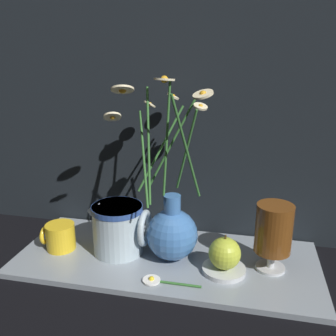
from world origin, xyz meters
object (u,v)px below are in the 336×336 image
object	(u,v)px
vase_with_flowers	(172,227)
orange_fruit	(225,253)
yellow_mug	(60,236)
ceramic_pitcher	(119,227)
tea_glass	(274,231)

from	to	relation	value
vase_with_flowers	orange_fruit	xyz separation A→B (m)	(0.12, -0.03, -0.03)
vase_with_flowers	yellow_mug	xyz separation A→B (m)	(-0.26, -0.02, -0.04)
ceramic_pitcher	yellow_mug	bearing A→B (deg)	-173.96
yellow_mug	tea_glass	bearing A→B (deg)	1.66
yellow_mug	ceramic_pitcher	bearing A→B (deg)	6.04
vase_with_flowers	tea_glass	size ratio (longest dim) A/B	2.71
vase_with_flowers	tea_glass	world-z (taller)	vase_with_flowers
tea_glass	yellow_mug	bearing A→B (deg)	-178.34
vase_with_flowers	ceramic_pitcher	size ratio (longest dim) A/B	2.84
ceramic_pitcher	tea_glass	bearing A→B (deg)	-0.18
vase_with_flowers	yellow_mug	size ratio (longest dim) A/B	5.16
yellow_mug	ceramic_pitcher	world-z (taller)	ceramic_pitcher
vase_with_flowers	tea_glass	distance (m)	0.21
yellow_mug	tea_glass	size ratio (longest dim) A/B	0.53
ceramic_pitcher	orange_fruit	size ratio (longest dim) A/B	1.86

